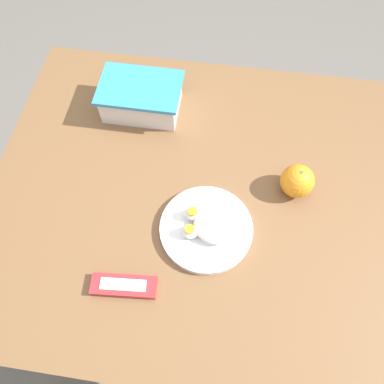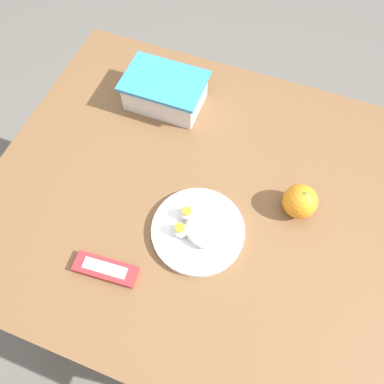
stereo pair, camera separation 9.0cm
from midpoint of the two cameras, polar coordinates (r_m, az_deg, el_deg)
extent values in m
plane|color=#66605B|center=(1.66, -0.73, -12.81)|extent=(10.00, 10.00, 0.00)
cube|color=brown|center=(0.94, -1.26, -0.86)|extent=(1.07, 0.89, 0.03)
cylinder|color=brown|center=(1.35, -25.84, -20.58)|extent=(0.05, 0.05, 0.75)
cylinder|color=brown|center=(1.57, -16.31, 7.65)|extent=(0.05, 0.05, 0.75)
cylinder|color=brown|center=(1.52, 19.59, 3.25)|extent=(0.05, 0.05, 0.75)
cube|color=white|center=(1.07, -10.16, 13.57)|extent=(0.20, 0.13, 0.08)
cube|color=#CCBC84|center=(1.08, -9.99, 12.90)|extent=(0.19, 0.12, 0.04)
cube|color=#338CC6|center=(1.03, -10.55, 15.18)|extent=(0.22, 0.15, 0.01)
ellipsoid|color=tan|center=(1.07, -10.01, 13.81)|extent=(0.05, 0.04, 0.02)
sphere|color=orange|center=(0.92, 13.10, 1.38)|extent=(0.08, 0.08, 0.08)
cylinder|color=#4C662D|center=(0.89, 13.60, 2.60)|extent=(0.01, 0.01, 0.00)
cylinder|color=white|center=(0.88, -0.74, -5.91)|extent=(0.22, 0.22, 0.02)
ellipsoid|color=white|center=(0.85, 0.63, -5.42)|extent=(0.10, 0.09, 0.04)
ellipsoid|color=white|center=(0.85, -3.37, -6.37)|extent=(0.04, 0.03, 0.03)
cylinder|color=#F4A823|center=(0.84, -3.42, -5.98)|extent=(0.02, 0.02, 0.01)
ellipsoid|color=white|center=(0.87, -2.86, -3.69)|extent=(0.04, 0.03, 0.03)
cylinder|color=#F4A823|center=(0.86, -2.91, -3.26)|extent=(0.02, 0.02, 0.01)
cube|color=#B7282D|center=(0.86, -13.39, -14.04)|extent=(0.15, 0.06, 0.02)
cube|color=white|center=(0.85, -13.53, -13.87)|extent=(0.10, 0.03, 0.00)
camera|label=1|loc=(0.04, -92.88, -5.46)|focal=35.00mm
camera|label=2|loc=(0.04, 87.12, 5.46)|focal=35.00mm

